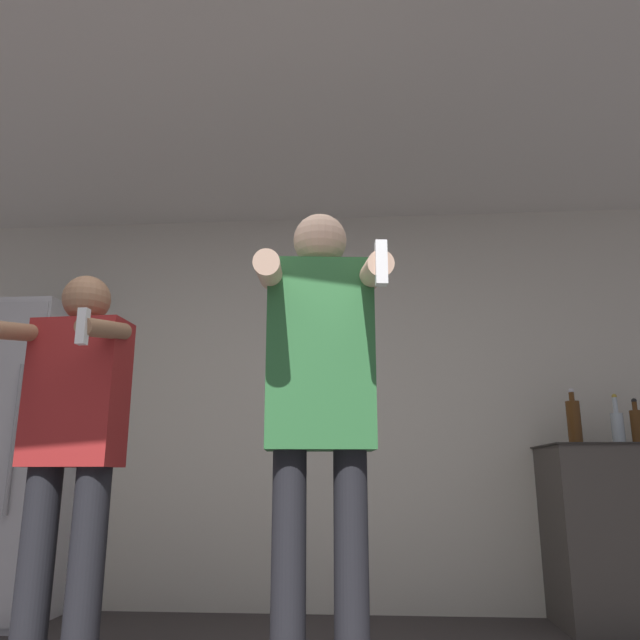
{
  "coord_description": "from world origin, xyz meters",
  "views": [
    {
      "loc": [
        0.56,
        -1.41,
        0.79
      ],
      "look_at": [
        0.39,
        0.74,
        1.34
      ],
      "focal_mm": 35.0,
      "sensor_mm": 36.0,
      "label": 1
    }
  ],
  "objects_px": {
    "bottle_brown_liquor": "(618,426)",
    "refrigerator": "(11,457)",
    "person_woman_foreground": "(320,399)",
    "person_man_side": "(72,442)",
    "bottle_short_whiskey": "(637,426)",
    "bottle_green_wine": "(574,421)"
  },
  "relations": [
    {
      "from": "refrigerator",
      "to": "bottle_brown_liquor",
      "type": "xyz_separation_m",
      "value": [
        3.59,
        0.04,
        0.16
      ]
    },
    {
      "from": "person_woman_foreground",
      "to": "refrigerator",
      "type": "bearing_deg",
      "value": 141.81
    },
    {
      "from": "refrigerator",
      "to": "bottle_green_wine",
      "type": "relative_size",
      "value": 5.64
    },
    {
      "from": "refrigerator",
      "to": "bottle_green_wine",
      "type": "height_order",
      "value": "refrigerator"
    },
    {
      "from": "person_woman_foreground",
      "to": "person_man_side",
      "type": "distance_m",
      "value": 1.17
    },
    {
      "from": "bottle_brown_liquor",
      "to": "person_man_side",
      "type": "relative_size",
      "value": 0.17
    },
    {
      "from": "person_man_side",
      "to": "bottle_green_wine",
      "type": "bearing_deg",
      "value": 25.64
    },
    {
      "from": "bottle_brown_liquor",
      "to": "bottle_short_whiskey",
      "type": "bearing_deg",
      "value": -0.0
    },
    {
      "from": "refrigerator",
      "to": "bottle_short_whiskey",
      "type": "xyz_separation_m",
      "value": [
        3.7,
        0.04,
        0.17
      ]
    },
    {
      "from": "bottle_short_whiskey",
      "to": "person_woman_foreground",
      "type": "bearing_deg",
      "value": -136.74
    },
    {
      "from": "person_man_side",
      "to": "refrigerator",
      "type": "bearing_deg",
      "value": 128.98
    },
    {
      "from": "bottle_brown_liquor",
      "to": "person_man_side",
      "type": "bearing_deg",
      "value": -156.41
    },
    {
      "from": "bottle_brown_liquor",
      "to": "refrigerator",
      "type": "bearing_deg",
      "value": -179.41
    },
    {
      "from": "bottle_short_whiskey",
      "to": "person_man_side",
      "type": "height_order",
      "value": "person_man_side"
    },
    {
      "from": "bottle_green_wine",
      "to": "bottle_brown_liquor",
      "type": "xyz_separation_m",
      "value": [
        0.24,
        0.0,
        -0.03
      ]
    },
    {
      "from": "bottle_brown_liquor",
      "to": "person_man_side",
      "type": "height_order",
      "value": "person_man_side"
    },
    {
      "from": "person_woman_foreground",
      "to": "person_man_side",
      "type": "height_order",
      "value": "person_woman_foreground"
    },
    {
      "from": "refrigerator",
      "to": "bottle_short_whiskey",
      "type": "relative_size",
      "value": 6.95
    },
    {
      "from": "refrigerator",
      "to": "person_man_side",
      "type": "distance_m",
      "value": 1.45
    },
    {
      "from": "refrigerator",
      "to": "bottle_brown_liquor",
      "type": "distance_m",
      "value": 3.59
    },
    {
      "from": "person_woman_foreground",
      "to": "bottle_green_wine",
      "type": "bearing_deg",
      "value": 49.82
    },
    {
      "from": "bottle_green_wine",
      "to": "bottle_brown_liquor",
      "type": "height_order",
      "value": "bottle_green_wine"
    }
  ]
}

